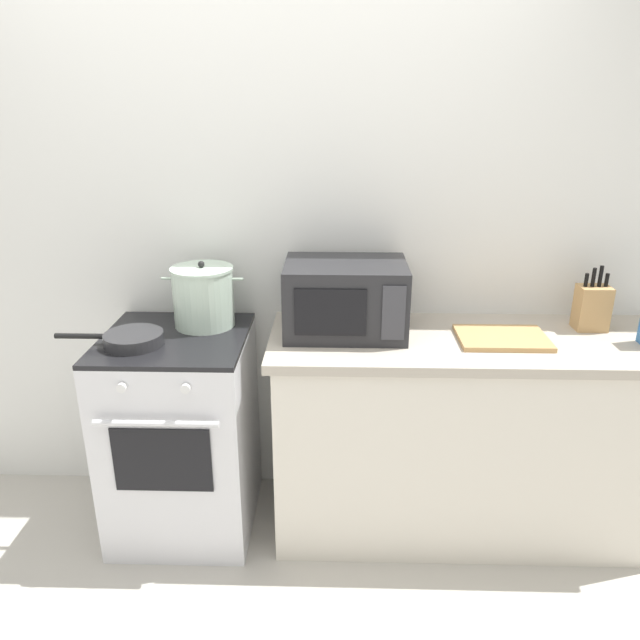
# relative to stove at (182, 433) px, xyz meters

# --- Properties ---
(ground_plane) EXTENTS (10.00, 10.00, 0.00)m
(ground_plane) POSITION_rel_stove_xyz_m (0.35, -0.60, -0.46)
(ground_plane) COLOR #B2ADA3
(back_wall) EXTENTS (4.40, 0.10, 2.50)m
(back_wall) POSITION_rel_stove_xyz_m (0.65, 0.37, 0.79)
(back_wall) COLOR silver
(back_wall) RESTS_ON ground_plane
(lower_cabinet_right) EXTENTS (1.64, 0.56, 0.88)m
(lower_cabinet_right) POSITION_rel_stove_xyz_m (1.25, 0.02, -0.02)
(lower_cabinet_right) COLOR beige
(lower_cabinet_right) RESTS_ON ground_plane
(countertop_right) EXTENTS (1.70, 0.60, 0.04)m
(countertop_right) POSITION_rel_stove_xyz_m (1.25, 0.02, 0.44)
(countertop_right) COLOR #ADA393
(countertop_right) RESTS_ON lower_cabinet_right
(stove) EXTENTS (0.60, 0.64, 0.92)m
(stove) POSITION_rel_stove_xyz_m (0.00, 0.00, 0.00)
(stove) COLOR silver
(stove) RESTS_ON ground_plane
(stock_pot) EXTENTS (0.35, 0.27, 0.29)m
(stock_pot) POSITION_rel_stove_xyz_m (0.11, 0.14, 0.59)
(stock_pot) COLOR silver
(stock_pot) RESTS_ON stove
(frying_pan) EXTENTS (0.44, 0.24, 0.05)m
(frying_pan) POSITION_rel_stove_xyz_m (-0.14, -0.09, 0.48)
(frying_pan) COLOR #28282B
(frying_pan) RESTS_ON stove
(microwave) EXTENTS (0.50, 0.37, 0.30)m
(microwave) POSITION_rel_stove_xyz_m (0.71, 0.08, 0.61)
(microwave) COLOR #232326
(microwave) RESTS_ON countertop_right
(cutting_board) EXTENTS (0.36, 0.26, 0.02)m
(cutting_board) POSITION_rel_stove_xyz_m (1.36, 0.00, 0.47)
(cutting_board) COLOR tan
(cutting_board) RESTS_ON countertop_right
(knife_block) EXTENTS (0.13, 0.10, 0.28)m
(knife_block) POSITION_rel_stove_xyz_m (1.76, 0.14, 0.56)
(knife_block) COLOR tan
(knife_block) RESTS_ON countertop_right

